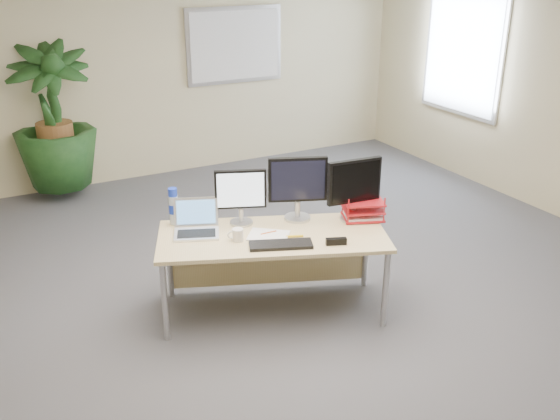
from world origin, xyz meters
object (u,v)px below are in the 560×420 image
monitor_left (241,193)px  monitor_right (298,184)px  floor_plant (56,135)px  desk (272,246)px  laptop (196,225)px

monitor_left → monitor_right: monitor_right is taller
floor_plant → monitor_right: bearing=-66.8°
desk → monitor_right: 0.52m
monitor_left → monitor_right: 0.46m
laptop → monitor_left: bearing=-2.4°
floor_plant → monitor_left: bearing=-73.2°
desk → floor_plant: size_ratio=1.25×
floor_plant → monitor_left: (0.91, -3.03, 0.17)m
desk → monitor_left: size_ratio=4.23×
monitor_left → laptop: (-0.37, 0.02, -0.20)m
floor_plant → monitor_left: floor_plant is taller
desk → laptop: (-0.53, 0.23, 0.20)m
desk → monitor_left: bearing=126.4°
floor_plant → monitor_left: size_ratio=3.37×
laptop → monitor_right: bearing=-10.0°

